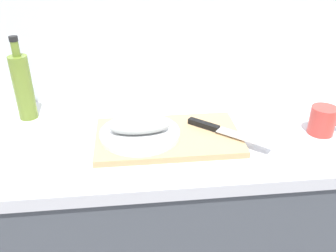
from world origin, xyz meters
TOP-DOWN VIEW (x-y plane):
  - back_wall at (0.00, 0.33)m, footprint 3.20×0.05m
  - kitchen_counter at (0.00, 0.00)m, footprint 2.00×0.60m
  - cutting_board at (-0.01, -0.05)m, footprint 0.46×0.27m
  - white_plate at (-0.10, -0.05)m, footprint 0.25×0.25m
  - fish_fillet at (-0.10, -0.05)m, footprint 0.19×0.08m
  - chef_knife at (0.15, -0.05)m, footprint 0.24×0.21m
  - olive_oil_bottle at (-0.49, 0.16)m, footprint 0.06×0.06m
  - coffee_mug_0 at (0.49, -0.06)m, footprint 0.12×0.08m

SIDE VIEW (x-z plane):
  - kitchen_counter at x=0.00m, z-range 0.00..0.90m
  - cutting_board at x=-0.01m, z-range 0.90..0.92m
  - white_plate at x=-0.10m, z-range 0.92..0.93m
  - chef_knife at x=0.15m, z-range 0.92..0.94m
  - coffee_mug_0 at x=0.49m, z-range 0.90..0.99m
  - fish_fillet at x=-0.10m, z-range 0.94..0.97m
  - olive_oil_bottle at x=-0.49m, z-range 0.87..1.17m
  - back_wall at x=0.00m, z-range 0.00..2.50m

